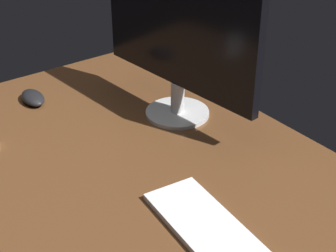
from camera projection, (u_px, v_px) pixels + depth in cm
name	position (u px, v px, depth cm)	size (l,w,h in cm)	color
desk	(156.00, 175.00, 131.50)	(140.00, 84.00, 2.00)	brown
monitor	(178.00, 40.00, 143.94)	(55.86, 18.35, 40.40)	silver
keyboard	(210.00, 231.00, 111.32)	(34.39, 12.96, 1.48)	white
computer_mouse	(33.00, 98.00, 161.18)	(11.04, 6.06, 3.14)	black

